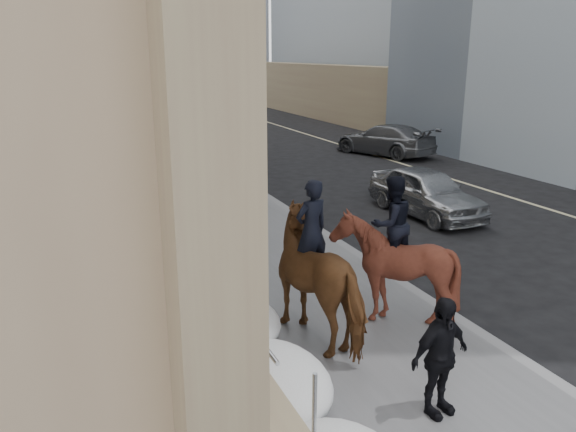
{
  "coord_description": "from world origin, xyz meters",
  "views": [
    {
      "loc": [
        -3.91,
        -6.38,
        4.82
      ],
      "look_at": [
        0.22,
        3.53,
        1.7
      ],
      "focal_mm": 35.0,
      "sensor_mm": 36.0,
      "label": 1
    }
  ],
  "objects_px": {
    "car_silver": "(426,192)",
    "car_grey": "(385,140)",
    "pedestrian": "(440,357)",
    "mounted_horse_left": "(324,274)",
    "mounted_horse_right": "(393,263)"
  },
  "relations": [
    {
      "from": "car_silver",
      "to": "car_grey",
      "type": "height_order",
      "value": "car_grey"
    },
    {
      "from": "car_grey",
      "to": "mounted_horse_left",
      "type": "bearing_deg",
      "value": 34.71
    },
    {
      "from": "mounted_horse_right",
      "to": "pedestrian",
      "type": "xyz_separation_m",
      "value": [
        -0.93,
        -2.59,
        -0.28
      ]
    },
    {
      "from": "mounted_horse_left",
      "to": "car_grey",
      "type": "distance_m",
      "value": 19.03
    },
    {
      "from": "mounted_horse_left",
      "to": "pedestrian",
      "type": "distance_m",
      "value": 2.63
    },
    {
      "from": "mounted_horse_left",
      "to": "mounted_horse_right",
      "type": "distance_m",
      "value": 1.37
    },
    {
      "from": "pedestrian",
      "to": "car_silver",
      "type": "relative_size",
      "value": 0.39
    },
    {
      "from": "pedestrian",
      "to": "car_grey",
      "type": "distance_m",
      "value": 20.96
    },
    {
      "from": "mounted_horse_left",
      "to": "mounted_horse_right",
      "type": "bearing_deg",
      "value": 166.65
    },
    {
      "from": "pedestrian",
      "to": "mounted_horse_left",
      "type": "bearing_deg",
      "value": 89.69
    },
    {
      "from": "mounted_horse_right",
      "to": "mounted_horse_left",
      "type": "bearing_deg",
      "value": -6.15
    },
    {
      "from": "pedestrian",
      "to": "car_silver",
      "type": "distance_m",
      "value": 10.37
    },
    {
      "from": "car_silver",
      "to": "car_grey",
      "type": "distance_m",
      "value": 10.67
    },
    {
      "from": "car_silver",
      "to": "pedestrian",
      "type": "bearing_deg",
      "value": -127.21
    },
    {
      "from": "mounted_horse_left",
      "to": "mounted_horse_right",
      "type": "relative_size",
      "value": 1.02
    }
  ]
}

